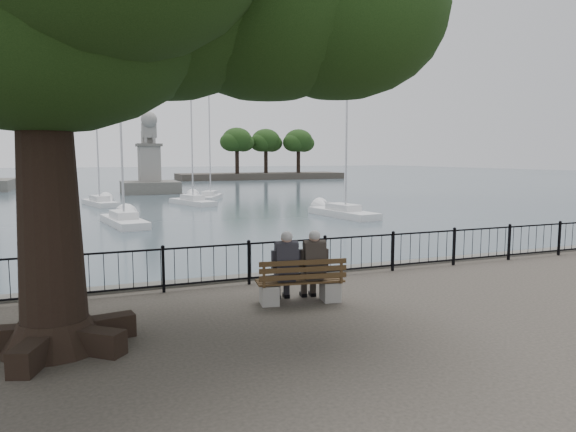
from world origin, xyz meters
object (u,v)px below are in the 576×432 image
person_left (285,269)px  lion_monument (150,173)px  bench (301,287)px  person_right (312,268)px

person_left → lion_monument: 49.26m
person_left → bench: bearing=-27.8°
person_right → lion_monument: size_ratio=0.17×
bench → person_left: size_ratio=1.24×
person_left → person_right: same height
person_left → person_right: (0.58, -0.09, 0.00)m
bench → lion_monument: lion_monument is taller
person_right → lion_monument: lion_monument is taller
person_left → lion_monument: bearing=86.8°
person_left → person_right: 0.59m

